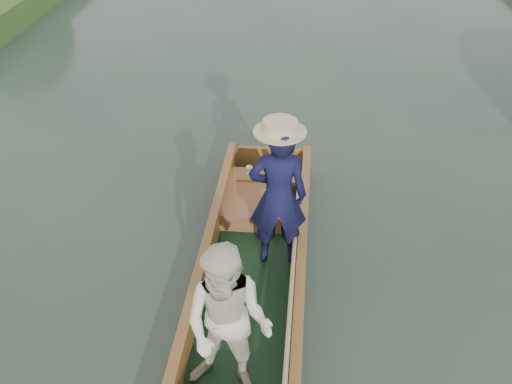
# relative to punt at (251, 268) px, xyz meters

# --- Properties ---
(ground) EXTENTS (120.00, 120.00, 0.00)m
(ground) POSITION_rel_punt_xyz_m (-0.02, 0.13, -0.55)
(ground) COLOR #283D30
(ground) RESTS_ON ground
(punt) EXTENTS (1.13, 5.00, 1.78)m
(punt) POSITION_rel_punt_xyz_m (0.00, 0.00, 0.00)
(punt) COLOR black
(punt) RESTS_ON ground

